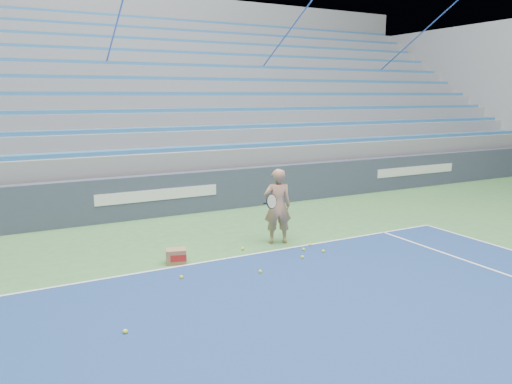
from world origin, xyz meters
TOP-DOWN VIEW (x-y plane):
  - sponsor_barrier at (0.00, 15.88)m, footprint 30.00×0.32m
  - bleachers at (0.00, 21.60)m, footprint 31.00×9.15m
  - tennis_player at (1.55, 12.36)m, footprint 0.94×0.89m
  - ball_box at (-0.79, 12.11)m, footprint 0.43×0.37m
  - tennis_ball_0 at (0.67, 12.24)m, footprint 0.07×0.07m
  - tennis_ball_1 at (2.02, 11.32)m, footprint 0.07×0.07m
  - tennis_ball_2 at (-0.99, 11.28)m, footprint 0.07×0.07m
  - tennis_ball_3 at (2.03, 11.81)m, footprint 0.07×0.07m
  - tennis_ball_4 at (0.34, 10.88)m, footprint 0.07×0.07m
  - tennis_ball_5 at (1.45, 11.21)m, footprint 0.07×0.07m
  - tennis_ball_6 at (-2.33, 9.72)m, footprint 0.07×0.07m
  - tennis_ball_7 at (1.73, 11.60)m, footprint 0.07×0.07m

SIDE VIEW (x-z plane):
  - tennis_ball_0 at x=0.67m, z-range 0.00..0.07m
  - tennis_ball_1 at x=2.02m, z-range 0.00..0.07m
  - tennis_ball_2 at x=-0.99m, z-range 0.00..0.07m
  - tennis_ball_3 at x=2.03m, z-range 0.00..0.07m
  - tennis_ball_4 at x=0.34m, z-range 0.00..0.07m
  - tennis_ball_5 at x=1.45m, z-range 0.00..0.07m
  - tennis_ball_6 at x=-2.33m, z-range 0.00..0.07m
  - tennis_ball_7 at x=1.73m, z-range 0.00..0.07m
  - ball_box at x=-0.79m, z-range 0.00..0.27m
  - sponsor_barrier at x=0.00m, z-range 0.00..1.10m
  - tennis_player at x=1.55m, z-range 0.00..1.61m
  - bleachers at x=0.00m, z-range -1.29..6.01m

